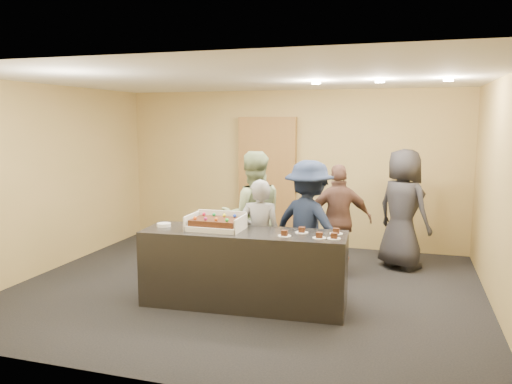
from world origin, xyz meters
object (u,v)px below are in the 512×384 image
(storage_cabinet, at_px, (267,181))
(person_sage_man, at_px, (253,217))
(cake_box, at_px, (217,225))
(person_server_grey, at_px, (260,237))
(serving_counter, at_px, (244,268))
(plate_stack, at_px, (164,225))
(sheet_cake, at_px, (216,221))
(person_navy_man, at_px, (309,226))
(person_dark_suit, at_px, (403,209))
(person_brown_extra, at_px, (339,220))

(storage_cabinet, xyz_separation_m, person_sage_man, (0.39, -2.11, -0.23))
(cake_box, height_order, person_server_grey, person_server_grey)
(serving_counter, distance_m, plate_stack, 1.12)
(sheet_cake, xyz_separation_m, person_navy_man, (0.97, 0.78, -0.15))
(storage_cabinet, distance_m, person_dark_suit, 2.49)
(storage_cabinet, height_order, plate_stack, storage_cabinet)
(cake_box, height_order, plate_stack, cake_box)
(person_sage_man, height_order, person_navy_man, person_sage_man)
(person_navy_man, bearing_deg, serving_counter, 74.79)
(person_dark_suit, bearing_deg, serving_counter, 88.68)
(person_brown_extra, bearing_deg, storage_cabinet, -61.00)
(serving_counter, height_order, cake_box, cake_box)
(person_server_grey, height_order, person_navy_man, person_navy_man)
(plate_stack, height_order, person_navy_man, person_navy_man)
(person_brown_extra, bearing_deg, plate_stack, 23.10)
(serving_counter, xyz_separation_m, cake_box, (-0.35, 0.02, 0.49))
(person_navy_man, bearing_deg, person_brown_extra, -88.23)
(person_server_grey, height_order, person_dark_suit, person_dark_suit)
(serving_counter, relative_size, sheet_cake, 4.35)
(storage_cabinet, bearing_deg, person_sage_man, -79.57)
(plate_stack, bearing_deg, person_brown_extra, 38.74)
(person_navy_man, bearing_deg, cake_box, 61.29)
(person_server_grey, distance_m, person_navy_man, 0.65)
(storage_cabinet, bearing_deg, cake_box, -86.01)
(person_server_grey, bearing_deg, person_navy_man, -161.77)
(serving_counter, relative_size, person_brown_extra, 1.51)
(serving_counter, height_order, plate_stack, plate_stack)
(plate_stack, relative_size, person_brown_extra, 0.11)
(cake_box, height_order, person_dark_suit, person_dark_suit)
(person_brown_extra, bearing_deg, person_navy_man, 52.79)
(person_server_grey, height_order, person_sage_man, person_sage_man)
(sheet_cake, height_order, person_sage_man, person_sage_man)
(person_server_grey, distance_m, person_dark_suit, 2.39)
(sheet_cake, relative_size, person_navy_man, 0.33)
(person_dark_suit, bearing_deg, sheet_cake, 83.54)
(person_navy_man, bearing_deg, sheet_cake, 62.14)
(person_server_grey, distance_m, person_brown_extra, 1.35)
(storage_cabinet, bearing_deg, person_dark_suit, -20.21)
(serving_counter, height_order, person_brown_extra, person_brown_extra)
(sheet_cake, relative_size, person_server_grey, 0.38)
(storage_cabinet, bearing_deg, person_server_grey, -76.37)
(plate_stack, distance_m, person_sage_man, 1.26)
(person_server_grey, bearing_deg, person_sage_man, -71.73)
(serving_counter, bearing_deg, person_navy_man, 47.97)
(serving_counter, height_order, person_dark_suit, person_dark_suit)
(cake_box, xyz_separation_m, person_sage_man, (0.18, 0.86, -0.05))
(plate_stack, bearing_deg, cake_box, 5.14)
(serving_counter, relative_size, plate_stack, 14.22)
(serving_counter, distance_m, cake_box, 0.61)
(sheet_cake, relative_size, person_brown_extra, 0.35)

